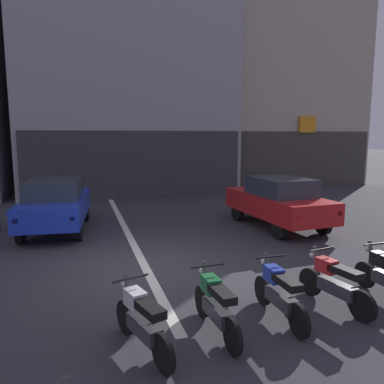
% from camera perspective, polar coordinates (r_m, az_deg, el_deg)
% --- Properties ---
extents(ground_plane, '(120.00, 120.00, 0.00)m').
position_cam_1_polar(ground_plane, '(8.62, -6.95, -11.68)').
color(ground_plane, '#333338').
extents(lane_centre_line, '(0.20, 18.00, 0.01)m').
position_cam_1_polar(lane_centre_line, '(14.35, -11.13, -3.51)').
color(lane_centre_line, silver).
rests_on(lane_centre_line, ground).
extents(building_mid_block, '(10.72, 9.90, 13.28)m').
position_cam_1_polar(building_mid_block, '(23.02, -10.61, 17.60)').
color(building_mid_block, '#9E9EA3').
rests_on(building_mid_block, ground).
extents(building_far_right, '(9.98, 8.31, 20.49)m').
position_cam_1_polar(building_far_right, '(26.45, 11.10, 24.38)').
color(building_far_right, '#B2A893').
rests_on(building_far_right, ground).
extents(car_blue_crossing_near, '(2.15, 4.25, 1.64)m').
position_cam_1_polar(car_blue_crossing_near, '(12.40, -20.04, -1.63)').
color(car_blue_crossing_near, black).
rests_on(car_blue_crossing_near, ground).
extents(car_red_parked_kerbside, '(2.01, 4.20, 1.64)m').
position_cam_1_polar(car_red_parked_kerbside, '(12.45, 13.04, -1.29)').
color(car_red_parked_kerbside, black).
rests_on(car_red_parked_kerbside, ground).
extents(car_grey_down_street, '(2.18, 4.26, 1.64)m').
position_cam_1_polar(car_grey_down_street, '(20.75, -7.19, 2.77)').
color(car_grey_down_street, black).
rests_on(car_grey_down_street, ground).
extents(motorcycle_white_row_leftmost, '(0.65, 1.62, 0.98)m').
position_cam_1_polar(motorcycle_white_row_leftmost, '(5.50, -7.67, -18.79)').
color(motorcycle_white_row_leftmost, black).
rests_on(motorcycle_white_row_leftmost, ground).
extents(motorcycle_green_row_left_mid, '(0.55, 1.67, 0.98)m').
position_cam_1_polar(motorcycle_green_row_left_mid, '(5.89, 3.62, -16.75)').
color(motorcycle_green_row_left_mid, black).
rests_on(motorcycle_green_row_left_mid, ground).
extents(motorcycle_blue_row_centre, '(0.55, 1.67, 0.98)m').
position_cam_1_polar(motorcycle_blue_row_centre, '(6.44, 13.16, -14.69)').
color(motorcycle_blue_row_centre, black).
rests_on(motorcycle_blue_row_centre, ground).
extents(motorcycle_red_row_right_mid, '(0.55, 1.66, 0.98)m').
position_cam_1_polar(motorcycle_red_row_right_mid, '(7.12, 20.88, -12.72)').
color(motorcycle_red_row_right_mid, black).
rests_on(motorcycle_red_row_right_mid, ground).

